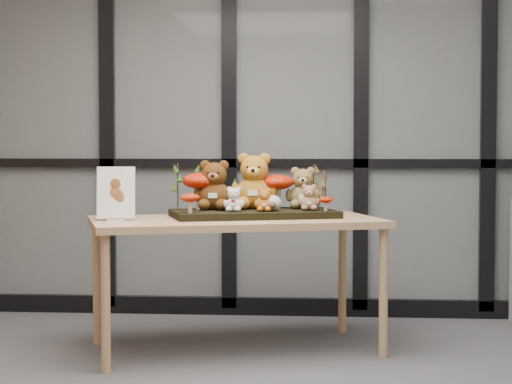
# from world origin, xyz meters

# --- Properties ---
(room_shell) EXTENTS (5.00, 5.00, 5.00)m
(room_shell) POSITION_xyz_m (0.00, 0.00, 1.68)
(room_shell) COLOR #ABA8A1
(room_shell) RESTS_ON floor
(glass_partition) EXTENTS (4.90, 0.06, 2.78)m
(glass_partition) POSITION_xyz_m (-0.00, 2.47, 1.42)
(glass_partition) COLOR #2D383F
(glass_partition) RESTS_ON floor
(display_table) EXTENTS (1.79, 1.26, 0.76)m
(display_table) POSITION_xyz_m (-0.29, 1.36, 0.69)
(display_table) COLOR tan
(display_table) RESTS_ON floor
(diorama_tray) EXTENTS (1.03, 0.73, 0.04)m
(diorama_tray) POSITION_xyz_m (-0.20, 1.45, 0.78)
(diorama_tray) COLOR black
(diorama_tray) RESTS_ON display_table
(bear_pooh_yellow) EXTENTS (0.34, 0.32, 0.36)m
(bear_pooh_yellow) POSITION_xyz_m (-0.20, 1.57, 0.98)
(bear_pooh_yellow) COLOR #AD711E
(bear_pooh_yellow) RESTS_ON diorama_tray
(bear_brown_medium) EXTENTS (0.30, 0.28, 0.32)m
(bear_brown_medium) POSITION_xyz_m (-0.43, 1.48, 0.96)
(bear_brown_medium) COLOR #4F2C0F
(bear_brown_medium) RESTS_ON diorama_tray
(bear_tan_back) EXTENTS (0.25, 0.24, 0.27)m
(bear_tan_back) POSITION_xyz_m (0.08, 1.62, 0.93)
(bear_tan_back) COLOR olive
(bear_tan_back) RESTS_ON diorama_tray
(bear_small_yellow) EXTENTS (0.14, 0.13, 0.15)m
(bear_small_yellow) POSITION_xyz_m (-0.13, 1.36, 0.87)
(bear_small_yellow) COLOR #C86719
(bear_small_yellow) RESTS_ON diorama_tray
(bear_white_bow) EXTENTS (0.15, 0.14, 0.16)m
(bear_white_bow) POSITION_xyz_m (-0.30, 1.33, 0.88)
(bear_white_bow) COLOR white
(bear_white_bow) RESTS_ON diorama_tray
(bear_beige_small) EXTENTS (0.16, 0.15, 0.17)m
(bear_beige_small) POSITION_xyz_m (0.12, 1.46, 0.88)
(bear_beige_small) COLOR #9A704F
(bear_beige_small) RESTS_ON diorama_tray
(plush_cream_hedgehog) EXTENTS (0.09, 0.09, 0.10)m
(plush_cream_hedgehog) POSITION_xyz_m (-0.08, 1.39, 0.85)
(plush_cream_hedgehog) COLOR beige
(plush_cream_hedgehog) RESTS_ON diorama_tray
(mushroom_back_left) EXTENTS (0.22, 0.22, 0.24)m
(mushroom_back_left) POSITION_xyz_m (-0.51, 1.50, 0.92)
(mushroom_back_left) COLOR #A31A05
(mushroom_back_left) RESTS_ON diorama_tray
(mushroom_back_right) EXTENTS (0.20, 0.20, 0.22)m
(mushroom_back_right) POSITION_xyz_m (-0.07, 1.60, 0.91)
(mushroom_back_right) COLOR #A31A05
(mushroom_back_right) RESTS_ON diorama_tray
(mushroom_front_left) EXTENTS (0.11, 0.11, 0.12)m
(mushroom_front_left) POSITION_xyz_m (-0.53, 1.21, 0.86)
(mushroom_front_left) COLOR #A31A05
(mushroom_front_left) RESTS_ON diorama_tray
(mushroom_front_right) EXTENTS (0.08, 0.08, 0.09)m
(mushroom_front_right) POSITION_xyz_m (0.22, 1.44, 0.84)
(mushroom_front_right) COLOR #A31A05
(mushroom_front_right) RESTS_ON diorama_tray
(sprig_green_far_left) EXTENTS (0.05, 0.05, 0.27)m
(sprig_green_far_left) POSITION_xyz_m (-0.64, 1.44, 0.93)
(sprig_green_far_left) COLOR #1A3E0E
(sprig_green_far_left) RESTS_ON diorama_tray
(sprig_green_mid_left) EXTENTS (0.05, 0.05, 0.27)m
(sprig_green_mid_left) POSITION_xyz_m (-0.51, 1.53, 0.93)
(sprig_green_mid_left) COLOR #1A3E0E
(sprig_green_mid_left) RESTS_ON diorama_tray
(sprig_dry_far_right) EXTENTS (0.05, 0.05, 0.26)m
(sprig_dry_far_right) POSITION_xyz_m (0.14, 1.67, 0.93)
(sprig_dry_far_right) COLOR brown
(sprig_dry_far_right) RESTS_ON diorama_tray
(sprig_dry_mid_right) EXTENTS (0.05, 0.05, 0.23)m
(sprig_dry_mid_right) POSITION_xyz_m (0.21, 1.56, 0.91)
(sprig_dry_mid_right) COLOR brown
(sprig_dry_mid_right) RESTS_ON diorama_tray
(sprig_green_centre) EXTENTS (0.05, 0.05, 0.17)m
(sprig_green_centre) POSITION_xyz_m (-0.30, 1.61, 0.89)
(sprig_green_centre) COLOR #1A3E0E
(sprig_green_centre) RESTS_ON diorama_tray
(sign_holder) EXTENTS (0.22, 0.10, 0.30)m
(sign_holder) POSITION_xyz_m (-0.94, 1.17, 0.90)
(sign_holder) COLOR silver
(sign_holder) RESTS_ON display_table
(label_card) EXTENTS (0.09, 0.03, 0.00)m
(label_card) POSITION_xyz_m (-0.15, 1.06, 0.76)
(label_card) COLOR white
(label_card) RESTS_ON display_table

